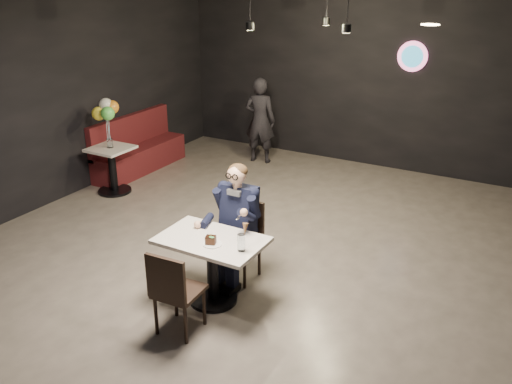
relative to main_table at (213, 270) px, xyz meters
The scene contains 17 objects.
floor 0.76m from the main_table, 104.14° to the left, with size 9.00×9.00×0.00m, color gray.
wall_sign 5.40m from the main_table, 82.89° to the left, with size 0.50×0.06×0.50m, color pink, non-canonical shape.
pendant_lights 3.65m from the main_table, 93.51° to the left, with size 1.40×1.20×0.36m, color black.
main_table is the anchor object (origin of this frame).
chair_far 0.56m from the main_table, 90.00° to the left, with size 0.42×0.46×0.92m, color black.
chair_near 0.59m from the main_table, 90.00° to the right, with size 0.42×0.46×0.92m, color black.
seated_man 0.65m from the main_table, 90.00° to the left, with size 0.60×0.80×1.44m, color black.
dessert_plate 0.40m from the main_table, 51.50° to the right, with size 0.20×0.20×0.01m, color white.
cake_slice 0.44m from the main_table, 58.64° to the right, with size 0.10×0.08×0.07m, color black.
mint_leaf 0.49m from the main_table, 54.87° to the right, with size 0.06×0.04×0.01m, color #2D8940.
sundae_glass 0.62m from the main_table, ahead, with size 0.08×0.08×0.18m, color silver.
wafer_cone 0.76m from the main_table, ahead, with size 0.06×0.06×0.12m, color tan.
booth_bench 4.43m from the main_table, 140.41° to the left, with size 0.49×1.97×0.98m, color #400D18.
side_table 3.61m from the main_table, 149.66° to the left, with size 0.61×0.61×0.76m, color silver.
balloon_vase 3.63m from the main_table, 149.66° to the left, with size 0.09×0.09×0.14m, color silver.
balloon_bunch 3.70m from the main_table, 149.66° to the left, with size 0.39×0.39×0.64m, color yellow.
passerby 4.68m from the main_table, 112.70° to the left, with size 0.57×0.37×1.56m, color black.
Camera 1 is at (3.01, -4.78, 3.33)m, focal length 38.00 mm.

